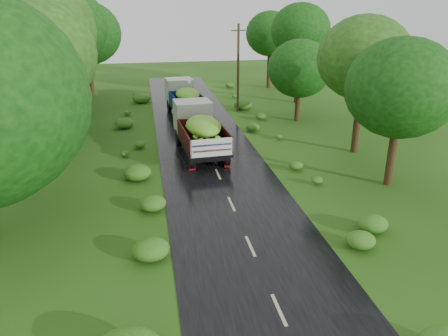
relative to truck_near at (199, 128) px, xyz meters
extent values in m
plane|color=#22470F|center=(0.57, -16.08, -1.68)|extent=(120.00, 120.00, 0.00)
cube|color=black|center=(0.57, -11.08, -1.67)|extent=(6.50, 80.00, 0.02)
cube|color=#BFB78C|center=(0.57, -16.08, -1.66)|extent=(0.12, 1.60, 0.00)
cube|color=#BFB78C|center=(0.57, -12.08, -1.66)|extent=(0.12, 1.60, 0.00)
cube|color=#BFB78C|center=(0.57, -8.08, -1.66)|extent=(0.12, 1.60, 0.00)
cube|color=#BFB78C|center=(0.57, -4.08, -1.66)|extent=(0.12, 1.60, 0.00)
cube|color=#BFB78C|center=(0.57, -0.08, -1.66)|extent=(0.12, 1.60, 0.00)
cube|color=#BFB78C|center=(0.57, 3.92, -1.66)|extent=(0.12, 1.60, 0.00)
cube|color=#BFB78C|center=(0.57, 7.92, -1.66)|extent=(0.12, 1.60, 0.00)
cube|color=#BFB78C|center=(0.57, 11.92, -1.66)|extent=(0.12, 1.60, 0.00)
cube|color=#BFB78C|center=(0.57, 15.92, -1.66)|extent=(0.12, 1.60, 0.00)
cube|color=#BFB78C|center=(0.57, 19.92, -1.66)|extent=(0.12, 1.60, 0.00)
cube|color=#BFB78C|center=(0.57, 23.92, -1.66)|extent=(0.12, 1.60, 0.00)
cube|color=black|center=(0.02, -0.35, -0.97)|extent=(2.34, 6.35, 0.31)
cylinder|color=black|center=(-1.20, 1.84, -1.13)|extent=(0.39, 1.13, 1.11)
cylinder|color=black|center=(0.94, 1.98, -1.13)|extent=(0.39, 1.13, 1.11)
cylinder|color=black|center=(-0.95, -1.84, -1.13)|extent=(0.39, 1.13, 1.11)
cylinder|color=black|center=(1.19, -1.69, -1.13)|extent=(0.39, 1.13, 1.11)
cylinder|color=black|center=(-0.87, -2.97, -1.13)|extent=(0.39, 1.13, 1.11)
cylinder|color=black|center=(1.27, -2.82, -1.13)|extent=(0.39, 1.13, 1.11)
cube|color=maroon|center=(-0.84, -3.35, -1.37)|extent=(0.38, 0.07, 0.50)
cube|color=maroon|center=(1.30, -3.20, -1.37)|extent=(0.38, 0.07, 0.50)
cube|color=silver|center=(-0.15, 2.13, 0.24)|extent=(2.58, 2.27, 2.10)
cube|color=black|center=(0.11, -1.51, -0.72)|extent=(2.87, 4.93, 0.18)
cube|color=#4C170D|center=(-1.12, -1.60, -0.11)|extent=(0.42, 4.76, 1.05)
cube|color=#4C170D|center=(1.33, -1.43, -0.11)|extent=(0.42, 4.76, 1.05)
cube|color=#4C170D|center=(-0.06, 0.82, -0.11)|extent=(2.55, 0.26, 1.05)
cube|color=silver|center=(0.27, -3.84, -0.11)|extent=(2.55, 0.26, 1.05)
ellipsoid|color=#549B1C|center=(0.11, -1.51, 0.55)|extent=(2.41, 4.14, 1.11)
cube|color=black|center=(0.03, 9.59, -1.00)|extent=(2.47, 6.10, 0.30)
cylinder|color=black|center=(-1.22, 11.62, -1.16)|extent=(0.41, 1.08, 1.05)
cylinder|color=black|center=(0.81, 11.85, -1.16)|extent=(0.41, 1.08, 1.05)
cylinder|color=black|center=(-0.83, 8.13, -1.16)|extent=(0.41, 1.08, 1.05)
cylinder|color=black|center=(1.20, 8.36, -1.16)|extent=(0.41, 1.08, 1.05)
cylinder|color=black|center=(-0.71, 7.06, -1.16)|extent=(0.41, 1.08, 1.05)
cylinder|color=black|center=(1.32, 7.29, -1.16)|extent=(0.41, 1.08, 1.05)
cube|color=maroon|center=(-0.67, 6.70, -1.39)|extent=(0.36, 0.08, 0.47)
cube|color=maroon|center=(1.36, 6.93, -1.39)|extent=(0.36, 0.08, 0.47)
cube|color=silver|center=(-0.23, 11.95, 0.15)|extent=(2.54, 2.25, 2.00)
cube|color=black|center=(0.16, 8.49, -0.77)|extent=(2.92, 4.78, 0.17)
cube|color=navy|center=(-1.00, 8.36, -0.18)|extent=(0.59, 4.51, 1.00)
cube|color=navy|center=(1.32, 8.62, -0.18)|extent=(0.59, 4.51, 1.00)
cube|color=navy|center=(-0.09, 10.70, -0.18)|extent=(2.42, 0.36, 1.00)
cube|color=silver|center=(0.41, 6.28, -0.18)|extent=(2.42, 0.36, 1.00)
ellipsoid|color=#549B1C|center=(0.16, 8.49, 0.45)|extent=(2.45, 4.01, 1.05)
cylinder|color=#382616|center=(4.82, 10.44, 2.09)|extent=(0.25, 0.25, 7.55)
cube|color=#382616|center=(4.82, 10.44, 5.30)|extent=(1.31, 0.40, 0.09)
cylinder|color=black|center=(-9.37, -0.28, 2.05)|extent=(0.46, 0.46, 7.48)
ellipsoid|color=#0B3A0B|center=(-9.37, -0.28, 4.89)|extent=(3.75, 3.75, 3.37)
cylinder|color=black|center=(-11.55, 4.96, 2.57)|extent=(0.48, 0.48, 8.51)
ellipsoid|color=#0B3A0B|center=(-11.55, 4.96, 5.80)|extent=(4.61, 4.61, 4.15)
cylinder|color=black|center=(-10.14, 9.62, 1.71)|extent=(0.44, 0.44, 6.79)
ellipsoid|color=#0B3A0B|center=(-10.14, 9.62, 4.29)|extent=(3.29, 3.29, 2.96)
cylinder|color=black|center=(-10.29, 15.87, 2.39)|extent=(0.48, 0.48, 8.15)
ellipsoid|color=#0B3A0B|center=(-10.29, 15.87, 5.49)|extent=(4.04, 4.04, 3.63)
cylinder|color=black|center=(-8.72, 20.16, 1.86)|extent=(0.45, 0.45, 7.09)
ellipsoid|color=#0B3A0B|center=(-8.72, 20.16, 4.55)|extent=(3.73, 3.73, 3.36)
cylinder|color=black|center=(9.49, -7.17, 1.33)|extent=(0.42, 0.42, 6.04)
ellipsoid|color=#1A4711|center=(9.49, -7.17, 3.63)|extent=(3.37, 3.37, 3.03)
cylinder|color=black|center=(10.15, -1.73, 1.79)|extent=(0.45, 0.45, 6.95)
ellipsoid|color=#1A4711|center=(10.15, -1.73, 4.43)|extent=(3.40, 3.40, 3.06)
cylinder|color=black|center=(9.00, 6.44, 0.76)|extent=(0.40, 0.40, 4.88)
ellipsoid|color=#1A4711|center=(9.00, 6.44, 2.61)|extent=(3.21, 3.21, 2.89)
cylinder|color=black|center=(11.22, 12.97, 2.15)|extent=(0.46, 0.46, 7.66)
ellipsoid|color=#1A4711|center=(11.22, 12.97, 5.06)|extent=(3.33, 3.33, 2.99)
cylinder|color=black|center=(10.57, 20.69, 1.67)|extent=(0.44, 0.44, 6.70)
ellipsoid|color=#1A4711|center=(10.57, 20.69, 4.21)|extent=(3.27, 3.27, 2.95)
camera|label=1|loc=(-3.30, -27.22, 7.90)|focal=35.00mm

